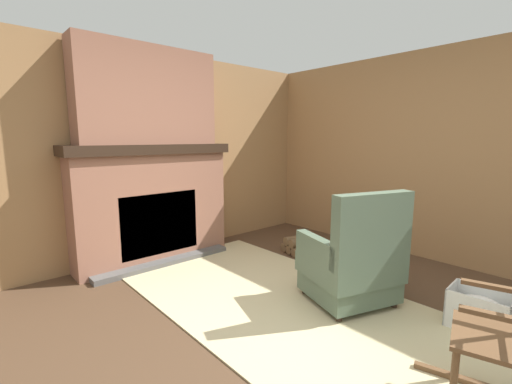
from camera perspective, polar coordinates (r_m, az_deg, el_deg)
The scene contains 12 objects.
ground_plane at distance 2.69m, azimuth 7.45°, elevation -23.83°, with size 14.00×14.00×0.00m, color #4C3523.
wood_panel_wall_left at distance 4.34m, azimuth -18.27°, elevation 5.70°, with size 0.06×5.58×2.48m.
wood_panel_wall_back at distance 4.49m, azimuth 29.72°, elevation 5.09°, with size 5.58×0.09×2.48m.
fireplace_hearth at distance 4.21m, azimuth -16.70°, elevation -1.93°, with size 0.57×1.90×1.38m.
chimney_breast at distance 4.17m, azimuth -17.56°, elevation 14.99°, with size 0.31×1.58×1.08m.
area_rug at distance 3.17m, azimuth 5.42°, elevation -18.30°, with size 3.56×1.76×0.01m.
armchair at distance 3.17m, azimuth 15.84°, elevation -11.53°, with size 0.86×0.90×1.03m.
rocking_chair at distance 2.29m, azimuth 36.65°, elevation -19.46°, with size 0.88×0.62×1.33m.
firewood_stack at distance 4.45m, azimuth 7.13°, elevation -8.84°, with size 0.41×0.40×0.21m.
laundry_basket at distance 3.25m, azimuth 33.26°, elevation -16.20°, with size 0.44×0.33×0.31m.
oil_lamp_vase at distance 3.96m, azimuth -26.22°, elevation 8.18°, with size 0.10×0.10×0.22m.
storage_case at distance 4.44m, azimuth -10.90°, elevation 8.76°, with size 0.16×0.24×0.13m.
Camera 1 is at (1.46, -1.73, 1.46)m, focal length 24.00 mm.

